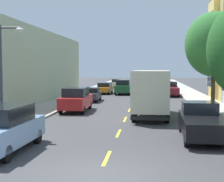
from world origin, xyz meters
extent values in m
plane|color=#38383A|center=(0.00, 30.00, 0.00)|extent=(160.00, 160.00, 0.00)
cube|color=#A39E93|center=(-7.10, 28.00, 0.07)|extent=(3.20, 120.00, 0.14)
cube|color=#A39E93|center=(7.10, 28.00, 0.07)|extent=(3.20, 120.00, 0.14)
cube|color=yellow|center=(0.00, 2.00, 0.00)|extent=(0.14, 2.20, 0.01)
cube|color=yellow|center=(0.00, 7.00, 0.00)|extent=(0.14, 2.20, 0.01)
cube|color=yellow|center=(0.00, 12.00, 0.00)|extent=(0.14, 2.20, 0.01)
cube|color=yellow|center=(0.00, 17.00, 0.00)|extent=(0.14, 2.20, 0.01)
cube|color=yellow|center=(0.00, 22.00, 0.00)|extent=(0.14, 2.20, 0.01)
cube|color=yellow|center=(0.00, 27.00, 0.00)|extent=(0.14, 2.20, 0.01)
cube|color=yellow|center=(0.00, 32.00, 0.00)|extent=(0.14, 2.20, 0.01)
cube|color=yellow|center=(0.00, 37.00, 0.00)|extent=(0.14, 2.20, 0.01)
cube|color=yellow|center=(0.00, 42.00, 0.00)|extent=(0.14, 2.20, 0.01)
cube|color=yellow|center=(0.00, 47.00, 0.00)|extent=(0.14, 2.20, 0.01)
cube|color=#F9D572|center=(8.42, 26.70, 6.18)|extent=(0.55, 3.35, 8.93)
cube|color=#1E232D|center=(8.13, 26.70, 2.06)|extent=(0.04, 2.55, 1.10)
cube|color=#1E232D|center=(8.13, 26.70, 5.49)|extent=(0.04, 2.55, 1.10)
cube|color=#1E232D|center=(8.13, 26.70, 8.93)|extent=(0.04, 2.55, 1.10)
cylinder|color=#47331E|center=(6.40, 15.10, 1.79)|extent=(0.29, 0.29, 3.31)
ellipsoid|color=#2D6B2D|center=(6.40, 15.10, 5.27)|extent=(4.30, 4.30, 4.84)
cylinder|color=#38383D|center=(-6.10, 6.05, 2.94)|extent=(0.16, 0.16, 5.59)
cylinder|color=#38383D|center=(-5.55, 6.05, 5.58)|extent=(1.10, 0.10, 0.10)
ellipsoid|color=silver|center=(-5.05, 6.05, 5.48)|extent=(0.44, 0.28, 0.20)
cube|color=beige|center=(1.77, 12.29, 1.99)|extent=(2.57, 5.36, 2.66)
cube|color=beige|center=(1.89, 16.08, 1.76)|extent=(2.37, 1.98, 2.20)
cube|color=black|center=(1.92, 16.98, 2.24)|extent=(2.02, 0.15, 0.97)
cube|color=black|center=(1.68, 9.73, 0.43)|extent=(2.40, 0.24, 0.24)
cylinder|color=black|center=(2.95, 16.10, 0.48)|extent=(0.31, 0.97, 0.96)
cylinder|color=black|center=(0.83, 16.17, 0.48)|extent=(0.31, 0.97, 0.96)
cylinder|color=black|center=(2.78, 10.81, 0.48)|extent=(0.31, 0.97, 0.96)
cylinder|color=black|center=(0.66, 10.88, 0.48)|extent=(0.31, 0.97, 0.96)
cylinder|color=black|center=(2.81, 11.91, 0.48)|extent=(0.31, 0.97, 0.96)
cylinder|color=black|center=(0.69, 11.98, 0.48)|extent=(0.31, 0.97, 0.96)
cube|color=black|center=(4.24, 6.05, 0.73)|extent=(2.15, 5.35, 0.80)
cube|color=black|center=(4.27, 7.21, 1.43)|extent=(1.80, 1.64, 0.60)
cylinder|color=black|center=(5.18, 7.82, 0.33)|extent=(0.24, 0.67, 0.66)
cylinder|color=black|center=(3.40, 7.87, 0.33)|extent=(0.24, 0.67, 0.66)
cylinder|color=black|center=(3.30, 4.27, 0.33)|extent=(0.24, 0.67, 0.66)
cube|color=#333338|center=(-4.48, 23.96, 0.63)|extent=(1.90, 4.54, 0.60)
cube|color=black|center=(-4.49, 24.18, 1.18)|extent=(1.63, 2.19, 0.50)
cylinder|color=black|center=(-5.24, 22.41, 0.33)|extent=(0.23, 0.66, 0.66)
cylinder|color=black|center=(-3.66, 22.45, 0.33)|extent=(0.23, 0.66, 0.66)
cylinder|color=black|center=(-5.31, 25.47, 0.33)|extent=(0.23, 0.66, 0.66)
cylinder|color=black|center=(-3.73, 25.51, 0.33)|extent=(0.23, 0.66, 0.66)
cube|color=tan|center=(-4.25, 48.76, 0.64)|extent=(1.75, 4.01, 0.62)
cube|color=black|center=(-4.25, 49.24, 1.23)|extent=(1.54, 1.69, 0.55)
cylinder|color=black|center=(-5.00, 47.40, 0.33)|extent=(0.22, 0.66, 0.66)
cylinder|color=black|center=(-3.48, 47.40, 0.33)|extent=(0.22, 0.66, 0.66)
cylinder|color=black|center=(-5.01, 50.12, 0.33)|extent=(0.22, 0.66, 0.66)
cylinder|color=black|center=(-3.49, 50.12, 0.33)|extent=(0.22, 0.66, 0.66)
cube|color=orange|center=(-4.43, 34.45, 0.64)|extent=(1.96, 4.75, 0.62)
cube|color=black|center=(-4.42, 34.83, 1.23)|extent=(1.68, 2.87, 0.55)
cylinder|color=black|center=(-5.28, 32.88, 0.33)|extent=(0.24, 0.67, 0.66)
cylinder|color=black|center=(-3.68, 32.83, 0.33)|extent=(0.24, 0.67, 0.66)
cylinder|color=black|center=(-5.19, 36.07, 0.33)|extent=(0.24, 0.67, 0.66)
cylinder|color=black|center=(-3.59, 36.02, 0.33)|extent=(0.24, 0.67, 0.66)
cube|color=#B2B5BA|center=(4.29, 51.29, 0.73)|extent=(2.11, 5.34, 0.80)
cube|color=black|center=(4.31, 52.46, 1.43)|extent=(1.79, 1.63, 0.60)
cylinder|color=black|center=(5.22, 53.07, 0.33)|extent=(0.23, 0.66, 0.66)
cylinder|color=black|center=(3.44, 53.11, 0.33)|extent=(0.23, 0.66, 0.66)
cylinder|color=black|center=(5.14, 49.47, 0.33)|extent=(0.23, 0.66, 0.66)
cylinder|color=black|center=(3.36, 49.51, 0.33)|extent=(0.23, 0.66, 0.66)
cube|color=maroon|center=(4.23, 31.59, 0.73)|extent=(2.10, 5.34, 0.80)
cube|color=black|center=(4.25, 32.75, 1.43)|extent=(1.79, 1.62, 0.60)
cylinder|color=black|center=(5.15, 33.37, 0.33)|extent=(0.23, 0.66, 0.66)
cylinder|color=black|center=(3.37, 33.40, 0.33)|extent=(0.23, 0.66, 0.66)
cylinder|color=black|center=(5.08, 29.77, 0.33)|extent=(0.23, 0.66, 0.66)
cylinder|color=black|center=(3.30, 29.80, 0.33)|extent=(0.23, 0.66, 0.66)
cube|color=#195B60|center=(4.30, 40.39, 0.64)|extent=(1.92, 4.74, 0.62)
cube|color=black|center=(4.30, 40.01, 1.23)|extent=(1.66, 2.85, 0.55)
cylinder|color=black|center=(5.06, 42.00, 0.33)|extent=(0.23, 0.66, 0.66)
cylinder|color=black|center=(3.46, 41.97, 0.33)|extent=(0.23, 0.66, 0.66)
cylinder|color=black|center=(5.13, 38.81, 0.33)|extent=(0.23, 0.66, 0.66)
cylinder|color=black|center=(3.53, 38.77, 0.33)|extent=(0.23, 0.66, 0.66)
cube|color=#AD1E1E|center=(-4.25, 15.75, 0.78)|extent=(2.02, 4.83, 0.90)
cube|color=black|center=(-4.25, 15.75, 1.58)|extent=(1.76, 2.81, 0.70)
cylinder|color=black|center=(-5.09, 14.11, 0.33)|extent=(0.23, 0.66, 0.66)
cylinder|color=black|center=(-3.36, 14.13, 0.33)|extent=(0.23, 0.66, 0.66)
cylinder|color=black|center=(-5.14, 17.37, 0.33)|extent=(0.23, 0.66, 0.66)
cylinder|color=black|center=(-3.41, 17.40, 0.33)|extent=(0.23, 0.66, 0.66)
cube|color=#7A9EC6|center=(-4.45, 2.60, 0.78)|extent=(2.06, 4.84, 0.90)
cube|color=black|center=(-4.45, 2.60, 1.58)|extent=(1.78, 2.82, 0.70)
cylinder|color=black|center=(-3.62, 0.95, 0.33)|extent=(0.24, 0.67, 0.66)
cylinder|color=black|center=(-5.27, 4.25, 0.33)|extent=(0.24, 0.67, 0.66)
cylinder|color=black|center=(-3.54, 4.21, 0.33)|extent=(0.24, 0.67, 0.66)
cube|color=#194C28|center=(-1.80, 33.71, 0.78)|extent=(1.95, 4.80, 0.90)
cube|color=black|center=(-1.80, 33.71, 1.58)|extent=(1.72, 2.78, 0.70)
cylinder|color=black|center=(-2.67, 32.08, 0.33)|extent=(0.22, 0.66, 0.66)
cylinder|color=black|center=(-0.94, 32.08, 0.33)|extent=(0.22, 0.66, 0.66)
cylinder|color=black|center=(-2.67, 35.34, 0.33)|extent=(0.22, 0.66, 0.66)
cylinder|color=black|center=(-0.93, 35.34, 0.33)|extent=(0.22, 0.66, 0.66)
camera|label=1|loc=(1.62, -10.78, 3.51)|focal=53.92mm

